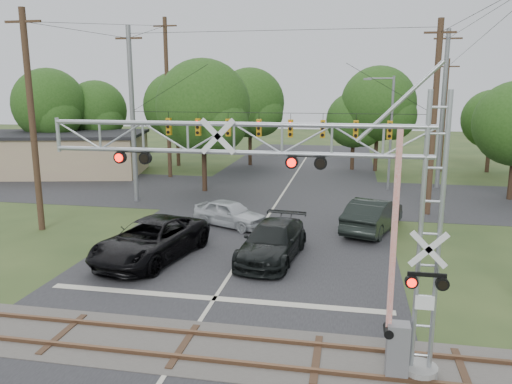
% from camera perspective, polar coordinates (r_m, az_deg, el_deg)
% --- Properties ---
extents(road_main, '(14.00, 90.00, 0.02)m').
position_cam_1_polar(road_main, '(22.96, -1.75, -7.59)').
color(road_main, '#242426').
rests_on(road_main, ground).
extents(road_cross, '(90.00, 12.00, 0.02)m').
position_cam_1_polar(road_cross, '(36.25, 3.04, -0.25)').
color(road_cross, '#242426').
rests_on(road_cross, ground).
extents(railroad_track, '(90.00, 3.20, 0.17)m').
position_cam_1_polar(railroad_track, '(15.91, -8.28, -17.00)').
color(railroad_track, '#45403C').
rests_on(railroad_track, ground).
extents(crossing_gantry, '(10.77, 0.98, 7.64)m').
position_cam_1_polar(crossing_gantry, '(13.14, 5.70, -1.36)').
color(crossing_gantry, gray).
rests_on(crossing_gantry, ground).
extents(traffic_signal_span, '(19.34, 0.36, 11.50)m').
position_cam_1_polar(traffic_signal_span, '(31.41, 3.72, 8.16)').
color(traffic_signal_span, gray).
rests_on(traffic_signal_span, ground).
extents(pickup_black, '(4.26, 6.98, 1.81)m').
position_cam_1_polar(pickup_black, '(23.12, -11.93, -5.38)').
color(pickup_black, black).
rests_on(pickup_black, ground).
extents(car_dark, '(2.95, 5.93, 1.66)m').
position_cam_1_polar(car_dark, '(22.66, 1.87, -5.68)').
color(car_dark, black).
rests_on(car_dark, ground).
extents(sedan_silver, '(4.68, 3.39, 1.48)m').
position_cam_1_polar(sedan_silver, '(27.95, -3.01, -2.44)').
color(sedan_silver, '#B3B7BB').
rests_on(sedan_silver, ground).
extents(suv_dark, '(3.58, 5.83, 1.81)m').
position_cam_1_polar(suv_dark, '(27.63, 13.21, -2.57)').
color(suv_dark, black).
rests_on(suv_dark, ground).
extents(commercial_building, '(17.09, 11.28, 3.66)m').
position_cam_1_polar(commercial_building, '(47.94, -22.15, 4.11)').
color(commercial_building, tan).
rests_on(commercial_building, ground).
extents(streetlight, '(2.25, 0.23, 8.44)m').
position_cam_1_polar(streetlight, '(38.42, 14.94, 7.16)').
color(streetlight, gray).
rests_on(streetlight, ground).
extents(utility_poles, '(26.64, 29.86, 13.19)m').
position_cam_1_polar(utility_poles, '(33.75, 6.42, 9.09)').
color(utility_poles, '#3B2A1B').
rests_on(utility_poles, ground).
extents(treeline, '(55.97, 19.66, 9.68)m').
position_cam_1_polar(treeline, '(44.18, 3.88, 9.50)').
color(treeline, '#332217').
rests_on(treeline, ground).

